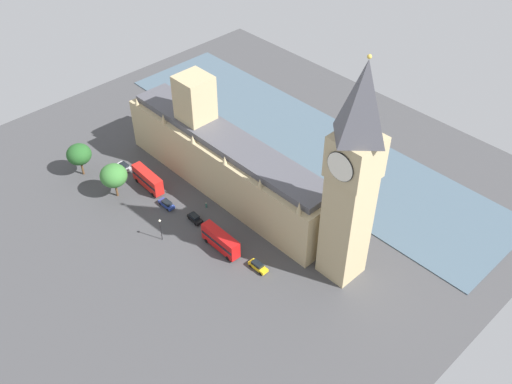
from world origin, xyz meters
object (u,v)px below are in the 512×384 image
(parliament_building, at_px, (224,159))
(car_black_near_tower, at_px, (195,218))
(double_decker_bus_leading, at_px, (221,240))
(double_decker_bus_far_end, at_px, (148,179))
(pedestrian_trailing, at_px, (206,205))
(plane_tree_by_river_gate, at_px, (79,154))
(street_lamp_kerbside, at_px, (160,226))
(clock_tower, at_px, (353,175))
(car_yellow_cab_opposite_hall, at_px, (258,266))
(car_blue_corner, at_px, (167,204))
(car_silver_under_trees, at_px, (124,166))
(plane_tree_midblock, at_px, (114,176))

(parliament_building, xyz_separation_m, car_black_near_tower, (13.96, 4.98, -7.37))
(double_decker_bus_leading, bearing_deg, double_decker_bus_far_end, -91.18)
(double_decker_bus_leading, relative_size, pedestrian_trailing, 7.07)
(car_black_near_tower, distance_m, pedestrian_trailing, 5.34)
(parliament_building, distance_m, plane_tree_by_river_gate, 37.46)
(car_black_near_tower, relative_size, double_decker_bus_leading, 0.41)
(car_black_near_tower, xyz_separation_m, street_lamp_kerbside, (9.35, -0.36, 3.41))
(plane_tree_by_river_gate, bearing_deg, clock_tower, 108.56)
(pedestrian_trailing, bearing_deg, car_yellow_cab_opposite_hall, -51.22)
(parliament_building, xyz_separation_m, car_yellow_cab_opposite_hall, (13.70, 26.26, -7.37))
(pedestrian_trailing, bearing_deg, clock_tower, -27.01)
(parliament_building, distance_m, street_lamp_kerbside, 24.09)
(street_lamp_kerbside, bearing_deg, car_yellow_cab_opposite_hall, 113.94)
(car_blue_corner, distance_m, street_lamp_kerbside, 11.78)
(car_silver_under_trees, xyz_separation_m, plane_tree_midblock, (7.31, 7.86, 5.46))
(street_lamp_kerbside, bearing_deg, pedestrian_trailing, -174.12)
(double_decker_bus_far_end, distance_m, car_black_near_tower, 17.83)
(car_yellow_cab_opposite_hall, bearing_deg, double_decker_bus_far_end, -89.19)
(double_decker_bus_leading, height_order, plane_tree_midblock, plane_tree_midblock)
(car_blue_corner, bearing_deg, double_decker_bus_far_end, 82.39)
(car_blue_corner, relative_size, street_lamp_kerbside, 0.76)
(double_decker_bus_far_end, bearing_deg, pedestrian_trailing, -68.08)
(plane_tree_midblock, bearing_deg, car_silver_under_trees, -132.94)
(double_decker_bus_far_end, height_order, double_decker_bus_leading, same)
(double_decker_bus_leading, height_order, plane_tree_by_river_gate, plane_tree_by_river_gate)
(clock_tower, relative_size, plane_tree_midblock, 5.55)
(car_black_near_tower, distance_m, double_decker_bus_leading, 11.39)
(parliament_building, bearing_deg, pedestrian_trailing, 19.38)
(double_decker_bus_far_end, relative_size, pedestrian_trailing, 7.12)
(plane_tree_by_river_gate, relative_size, street_lamp_kerbside, 1.47)
(parliament_building, height_order, street_lamp_kerbside, parliament_building)
(car_black_near_tower, distance_m, plane_tree_by_river_gate, 35.72)
(pedestrian_trailing, bearing_deg, plane_tree_midblock, 175.63)
(double_decker_bus_far_end, xyz_separation_m, car_yellow_cab_opposite_hall, (-0.87, 39.01, -1.75))
(car_silver_under_trees, distance_m, double_decker_bus_leading, 39.55)
(parliament_building, relative_size, street_lamp_kerbside, 10.41)
(clock_tower, bearing_deg, car_blue_corner, -70.86)
(car_black_near_tower, height_order, plane_tree_midblock, plane_tree_midblock)
(double_decker_bus_far_end, height_order, car_yellow_cab_opposite_hall, double_decker_bus_far_end)
(double_decker_bus_far_end, xyz_separation_m, plane_tree_midblock, (7.55, -2.77, 3.71))
(double_decker_bus_leading, relative_size, plane_tree_by_river_gate, 1.17)
(double_decker_bus_leading, height_order, car_yellow_cab_opposite_hall, double_decker_bus_leading)
(double_decker_bus_leading, distance_m, plane_tree_by_river_gate, 45.96)
(clock_tower, relative_size, car_silver_under_trees, 11.79)
(car_blue_corner, distance_m, plane_tree_midblock, 14.49)
(car_black_near_tower, bearing_deg, car_yellow_cab_opposite_hall, 94.40)
(pedestrian_trailing, height_order, plane_tree_by_river_gate, plane_tree_by_river_gate)
(car_black_near_tower, relative_size, pedestrian_trailing, 2.91)
(car_black_near_tower, bearing_deg, double_decker_bus_leading, 85.78)
(double_decker_bus_far_end, relative_size, street_lamp_kerbside, 1.73)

